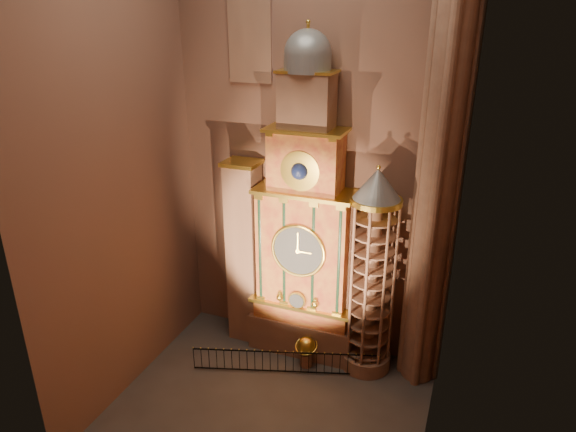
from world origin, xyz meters
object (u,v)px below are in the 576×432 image
at_px(astronomical_clock, 305,236).
at_px(portrait_tower, 245,253).
at_px(celestial_globe, 306,349).
at_px(stair_turret, 371,275).
at_px(iron_railing, 286,362).

height_order(astronomical_clock, portrait_tower, astronomical_clock).
bearing_deg(celestial_globe, stair_turret, 21.57).
bearing_deg(portrait_tower, iron_railing, -36.05).
relative_size(astronomical_clock, stair_turret, 1.55).
xyz_separation_m(astronomical_clock, iron_railing, (-0.13, -2.36, -6.01)).
bearing_deg(astronomical_clock, iron_railing, -93.18).
bearing_deg(celestial_globe, portrait_tower, 160.67).
height_order(celestial_globe, iron_railing, celestial_globe).
distance_m(astronomical_clock, iron_railing, 6.46).
height_order(astronomical_clock, stair_turret, astronomical_clock).
bearing_deg(stair_turret, iron_railing, -149.98).
relative_size(stair_turret, iron_railing, 1.21).
xyz_separation_m(celestial_globe, iron_railing, (-0.76, -0.96, -0.34)).
xyz_separation_m(portrait_tower, stair_turret, (6.90, -0.28, 0.12)).
bearing_deg(iron_railing, astronomical_clock, 86.82).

